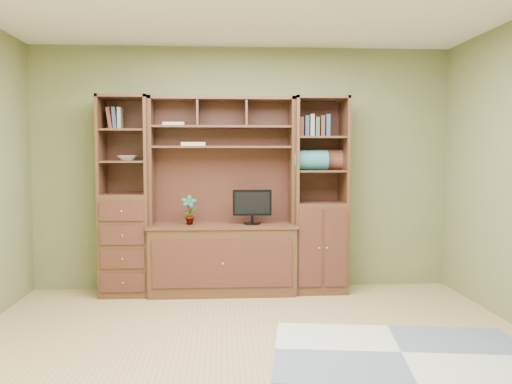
{
  "coord_description": "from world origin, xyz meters",
  "views": [
    {
      "loc": [
        -0.23,
        -3.87,
        1.46
      ],
      "look_at": [
        0.09,
        1.2,
        1.1
      ],
      "focal_mm": 38.0,
      "sensor_mm": 36.0,
      "label": 1
    }
  ],
  "objects": [
    {
      "name": "blanket_teal",
      "position": [
        0.69,
        1.73,
        1.39
      ],
      "size": [
        0.35,
        0.21,
        0.21
      ],
      "primitive_type": "cube",
      "color": "#276667",
      "rests_on": "right_tower"
    },
    {
      "name": "center_hutch",
      "position": [
        -0.23,
        1.73,
        1.02
      ],
      "size": [
        1.54,
        0.53,
        2.05
      ],
      "primitive_type": "cube",
      "color": "#482919",
      "rests_on": "ground"
    },
    {
      "name": "room",
      "position": [
        0.0,
        0.0,
        1.3
      ],
      "size": [
        4.6,
        4.1,
        2.64
      ],
      "color": "tan",
      "rests_on": "ground"
    },
    {
      "name": "rug",
      "position": [
        1.07,
        -0.09,
        0.01
      ],
      "size": [
        2.0,
        1.48,
        0.01
      ],
      "primitive_type": "cube",
      "rotation": [
        0.0,
        0.0,
        -0.14
      ],
      "color": "#9A9E9F",
      "rests_on": "ground"
    },
    {
      "name": "blanket_red",
      "position": [
        0.9,
        1.85,
        1.4
      ],
      "size": [
        0.39,
        0.22,
        0.22
      ],
      "primitive_type": "cube",
      "color": "brown",
      "rests_on": "right_tower"
    },
    {
      "name": "orchid",
      "position": [
        -0.57,
        1.7,
        0.88
      ],
      "size": [
        0.16,
        0.11,
        0.31
      ],
      "primitive_type": "imported",
      "color": "#A55837",
      "rests_on": "center_hutch"
    },
    {
      "name": "right_tower",
      "position": [
        0.8,
        1.77,
        1.02
      ],
      "size": [
        0.55,
        0.45,
        2.05
      ],
      "primitive_type": "cube",
      "color": "#482919",
      "rests_on": "ground"
    },
    {
      "name": "left_tower",
      "position": [
        -1.23,
        1.77,
        1.02
      ],
      "size": [
        0.5,
        0.45,
        2.05
      ],
      "primitive_type": "cube",
      "color": "#482919",
      "rests_on": "ground"
    },
    {
      "name": "monitor",
      "position": [
        0.08,
        1.7,
        0.98
      ],
      "size": [
        0.4,
        0.18,
        0.49
      ],
      "primitive_type": "cube",
      "rotation": [
        0.0,
        0.0,
        -0.0
      ],
      "color": "black",
      "rests_on": "center_hutch"
    },
    {
      "name": "bowl",
      "position": [
        -1.2,
        1.77,
        1.42
      ],
      "size": [
        0.21,
        0.21,
        0.05
      ],
      "primitive_type": "imported",
      "color": "beige",
      "rests_on": "left_tower"
    },
    {
      "name": "magazines",
      "position": [
        -0.52,
        1.82,
        1.56
      ],
      "size": [
        0.25,
        0.18,
        0.04
      ],
      "primitive_type": "cube",
      "color": "beige",
      "rests_on": "center_hutch"
    }
  ]
}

